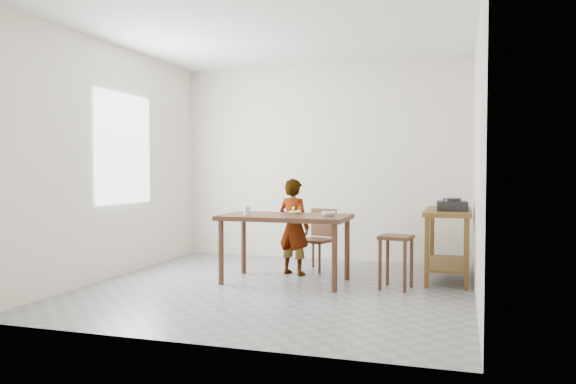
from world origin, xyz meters
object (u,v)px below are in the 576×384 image
(stool, at_px, (396,262))
(dining_table, at_px, (285,249))
(child, at_px, (294,227))
(prep_counter, at_px, (448,244))
(dining_chair, at_px, (316,240))

(stool, bearing_deg, dining_table, -179.27)
(child, bearing_deg, prep_counter, -153.87)
(child, height_order, dining_chair, child)
(dining_chair, bearing_deg, child, -100.25)
(stool, bearing_deg, dining_chair, 143.83)
(child, height_order, stool, child)
(prep_counter, relative_size, child, 1.05)
(dining_table, distance_m, child, 0.51)
(prep_counter, distance_m, child, 1.79)
(prep_counter, distance_m, dining_chair, 1.57)
(stool, bearing_deg, prep_counter, 53.42)
(dining_table, bearing_deg, prep_counter, 22.15)
(child, relative_size, stool, 2.03)
(dining_chair, relative_size, stool, 1.35)
(prep_counter, xyz_separation_m, stool, (-0.51, -0.68, -0.12))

